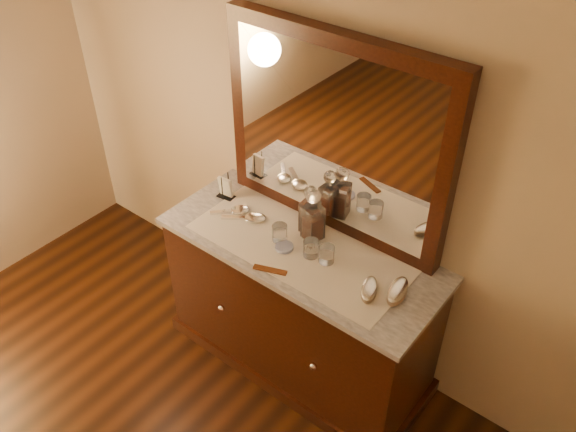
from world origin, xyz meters
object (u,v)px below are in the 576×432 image
(dresser_cabinet, at_px, (300,308))
(brush_near, at_px, (369,290))
(napkin_rack, at_px, (226,188))
(hand_mirror_outer, at_px, (237,210))
(brush_far, at_px, (398,291))
(pin_dish, at_px, (284,247))
(comb, at_px, (270,270))
(decanter_left, at_px, (310,214))
(hand_mirror_inner, at_px, (251,218))
(decanter_right, at_px, (313,220))
(mirror_frame, at_px, (334,137))

(dresser_cabinet, bearing_deg, brush_near, -8.83)
(napkin_rack, distance_m, hand_mirror_outer, 0.15)
(brush_near, xyz_separation_m, brush_far, (0.10, 0.07, 0.00))
(dresser_cabinet, bearing_deg, hand_mirror_outer, 179.00)
(pin_dish, xyz_separation_m, comb, (0.05, -0.16, -0.00))
(napkin_rack, bearing_deg, decanter_left, 5.76)
(napkin_rack, relative_size, hand_mirror_inner, 0.65)
(hand_mirror_outer, bearing_deg, dresser_cabinet, -1.00)
(decanter_left, xyz_separation_m, decanter_right, (0.05, -0.04, 0.01))
(dresser_cabinet, height_order, mirror_frame, mirror_frame)
(dresser_cabinet, distance_m, brush_far, 0.71)
(mirror_frame, height_order, comb, mirror_frame)
(decanter_right, height_order, hand_mirror_outer, decanter_right)
(decanter_right, bearing_deg, pin_dish, -110.48)
(dresser_cabinet, height_order, brush_far, brush_far)
(decanter_left, bearing_deg, pin_dish, -93.07)
(brush_near, distance_m, brush_far, 0.12)
(decanter_left, relative_size, brush_far, 1.40)
(comb, bearing_deg, napkin_rack, 130.77)
(decanter_left, height_order, hand_mirror_inner, decanter_left)
(napkin_rack, relative_size, brush_far, 0.75)
(mirror_frame, distance_m, decanter_left, 0.41)
(pin_dish, xyz_separation_m, decanter_left, (0.01, 0.19, 0.09))
(brush_far, relative_size, hand_mirror_outer, 1.02)
(decanter_right, height_order, hand_mirror_inner, decanter_right)
(dresser_cabinet, height_order, brush_near, brush_near)
(napkin_rack, distance_m, brush_near, 1.00)
(napkin_rack, relative_size, hand_mirror_outer, 0.76)
(comb, distance_m, hand_mirror_inner, 0.40)
(dresser_cabinet, height_order, pin_dish, pin_dish)
(pin_dish, distance_m, brush_near, 0.48)
(comb, bearing_deg, pin_dish, 84.55)
(napkin_rack, bearing_deg, brush_far, -3.69)
(comb, bearing_deg, decanter_right, 66.94)
(hand_mirror_outer, relative_size, hand_mirror_inner, 0.85)
(brush_near, bearing_deg, mirror_frame, 144.16)
(decanter_right, bearing_deg, brush_far, -9.26)
(pin_dish, height_order, hand_mirror_outer, hand_mirror_outer)
(napkin_rack, xyz_separation_m, hand_mirror_outer, (0.13, -0.06, -0.04))
(mirror_frame, height_order, pin_dish, mirror_frame)
(comb, height_order, decanter_left, decanter_left)
(napkin_rack, height_order, decanter_left, decanter_left)
(comb, relative_size, decanter_right, 0.56)
(mirror_frame, bearing_deg, brush_near, -35.84)
(comb, relative_size, decanter_left, 0.61)
(hand_mirror_outer, bearing_deg, decanter_right, 10.31)
(napkin_rack, height_order, brush_far, napkin_rack)
(pin_dish, distance_m, comb, 0.17)
(pin_dish, bearing_deg, decanter_right, 69.52)
(dresser_cabinet, bearing_deg, decanter_right, 85.91)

